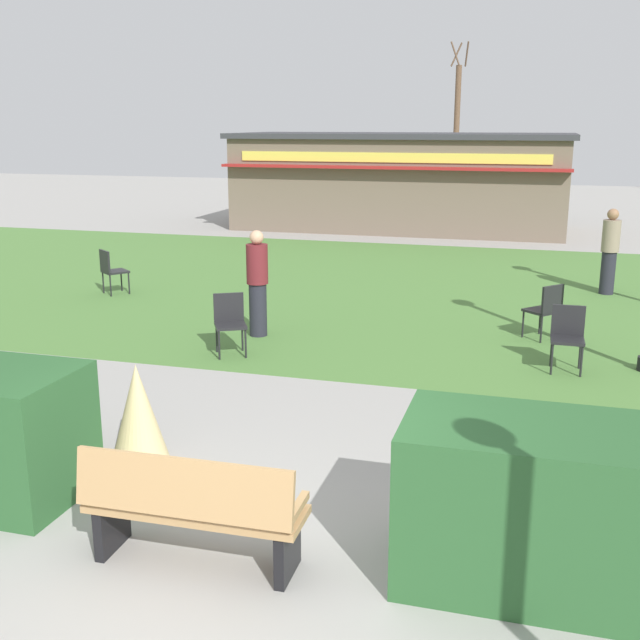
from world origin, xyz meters
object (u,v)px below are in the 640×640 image
Objects in this scene: person_strolling at (610,251)px; person_standing at (257,283)px; park_bench at (192,509)px; cafe_chair_center at (546,307)px; cafe_chair_east at (568,333)px; food_kiosk at (401,181)px; tree_center_bg at (457,126)px; cafe_chair_north at (111,268)px; cafe_chair_west at (230,319)px; parked_car_west_slot at (396,186)px.

person_standing is (-5.55, -4.83, 0.00)m from person_strolling.
cafe_chair_center is at bearing 71.08° from park_bench.
person_standing reaches higher than cafe_chair_east.
park_bench is at bearing -84.14° from food_kiosk.
tree_center_bg is at bearing 99.50° from cafe_chair_center.
park_bench is 11.82m from person_strolling.
food_kiosk is (-2.04, 19.91, 1.02)m from park_bench.
food_kiosk reaches higher than cafe_chair_north.
cafe_chair_east is 4.72m from person_standing.
person_strolling reaches higher than cafe_chair_east.
cafe_chair_west is 0.13× the size of tree_center_bg.
person_standing reaches higher than parked_car_west_slot.
cafe_chair_center is at bearing -7.43° from cafe_chair_north.
food_kiosk reaches higher than parked_car_west_slot.
person_strolling and person_standing have the same top height.
cafe_chair_north is at bearing 163.23° from cafe_chair_east.
person_standing reaches higher than cafe_chair_west.
person_strolling is (0.87, 5.33, 0.33)m from cafe_chair_east.
parked_car_west_slot is (-1.96, 22.26, -0.22)m from person_standing.
person_standing is 0.24× the size of tree_center_bg.
tree_center_bg is (1.83, 5.81, 2.51)m from parked_car_west_slot.
food_kiosk is 11.78× the size of cafe_chair_west.
cafe_chair_center and cafe_chair_north have the same top height.
cafe_chair_east is 29.09m from tree_center_bg.
cafe_chair_west is 1.00× the size of cafe_chair_north.
tree_center_bg is (-0.09, 29.12, 2.62)m from cafe_chair_west.
cafe_chair_west is 29.24m from tree_center_bg.
cafe_chair_west is 0.53× the size of person_standing.
tree_center_bg is (-0.13, 28.07, 2.29)m from person_standing.
cafe_chair_north is 4.40m from person_standing.
person_strolling is at bearing -21.91° from person_standing.
cafe_chair_east is 0.21× the size of parked_car_west_slot.
cafe_chair_east is at bearing -69.03° from person_standing.
cafe_chair_east is 0.13× the size of tree_center_bg.
park_bench reaches higher than cafe_chair_west.
food_kiosk is at bearing 90.54° from cafe_chair_west.
cafe_chair_center is 0.53× the size of person_standing.
park_bench is 6.67m from person_standing.
cafe_chair_east is 0.53× the size of person_standing.
parked_car_west_slot reaches higher than cafe_chair_west.
cafe_chair_east is at bearing 64.45° from park_bench.
park_bench is at bearing -136.71° from person_standing.
park_bench is 1.92× the size of cafe_chair_west.
person_standing reaches higher than park_bench.
cafe_chair_north is at bearing -98.17° from tree_center_bg.
person_standing is (-1.86, 6.39, 0.38)m from park_bench.
park_bench is 0.39× the size of parked_car_west_slot.
cafe_chair_north is (-5.72, 8.47, 0.05)m from park_bench.
tree_center_bg is at bearing 81.83° from cafe_chair_north.
cafe_chair_east is at bearing -70.87° from food_kiosk.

